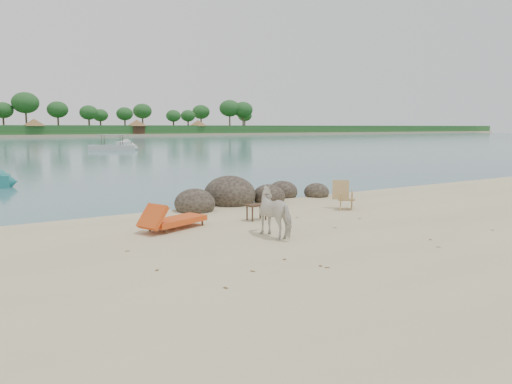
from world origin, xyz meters
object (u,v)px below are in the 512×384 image
(deck_chair, at_px, (346,196))
(cow, at_px, (277,213))
(boulders, at_px, (240,197))
(lounge_chair, at_px, (177,218))
(side_table, at_px, (256,213))

(deck_chair, bearing_deg, cow, -111.98)
(boulders, bearing_deg, deck_chair, -55.56)
(cow, bearing_deg, lounge_chair, -54.72)
(boulders, distance_m, side_table, 3.39)
(boulders, relative_size, deck_chair, 7.01)
(side_table, xyz_separation_m, lounge_chair, (-2.40, 0.18, 0.08))
(boulders, relative_size, side_table, 11.39)
(boulders, bearing_deg, lounge_chair, -141.92)
(boulders, height_order, side_table, boulders)
(cow, relative_size, lounge_chair, 0.68)
(deck_chair, bearing_deg, boulders, 166.85)
(boulders, bearing_deg, cow, -111.87)
(cow, distance_m, deck_chair, 4.66)
(side_table, bearing_deg, lounge_chair, 174.45)
(lounge_chair, bearing_deg, cow, -73.34)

